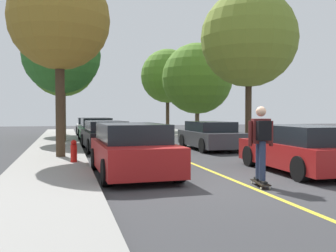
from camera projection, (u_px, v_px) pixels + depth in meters
The scene contains 18 objects.
ground at pixel (243, 184), 9.12m from camera, with size 80.00×80.00×0.00m, color #353538.
sidewalk_left at pixel (44, 191), 7.96m from camera, with size 2.27×56.00×0.14m, color gray.
center_line at pixel (190, 163), 12.98m from camera, with size 0.12×39.20×0.01m, color gold.
parked_car_left_nearest at pixel (132, 150), 10.37m from camera, with size 2.04×4.07×1.40m.
parked_car_left_near at pixel (106, 136), 17.25m from camera, with size 2.08×4.56×1.31m.
parked_car_left_far at pixel (96, 129), 22.89m from camera, with size 2.00×4.53×1.36m.
parked_car_left_farthest at pixel (89, 126), 29.62m from camera, with size 1.98×4.44×1.27m.
parked_car_right_nearest at pixel (298, 149), 10.88m from camera, with size 1.88×4.25×1.33m.
parked_car_right_near at pixel (210, 136), 17.49m from camera, with size 2.00×4.15×1.27m.
street_tree_left_nearest at pixel (59, 20), 13.39m from camera, with size 3.53×3.53×6.58m.
street_tree_left_near at pixel (62, 55), 20.56m from camera, with size 4.17×4.17×6.74m.
street_tree_left_far at pixel (62, 63), 26.77m from camera, with size 4.70×4.70×7.35m.
street_tree_right_nearest at pixel (249, 39), 17.89m from camera, with size 4.50×4.50×7.24m.
street_tree_right_near at pixel (197, 79), 24.94m from camera, with size 4.59×4.59×6.03m.
street_tree_right_far at pixel (168, 76), 32.18m from camera, with size 4.49×4.49×6.82m.
fire_hydrant at pixel (74, 151), 12.04m from camera, with size 0.20×0.20×0.70m.
skateboard at pixel (260, 183), 8.84m from camera, with size 0.36×0.87×0.10m.
skateboarder at pixel (261, 139), 8.76m from camera, with size 0.59×0.71×1.74m.
Camera 1 is at (-4.05, -8.30, 1.72)m, focal length 41.13 mm.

